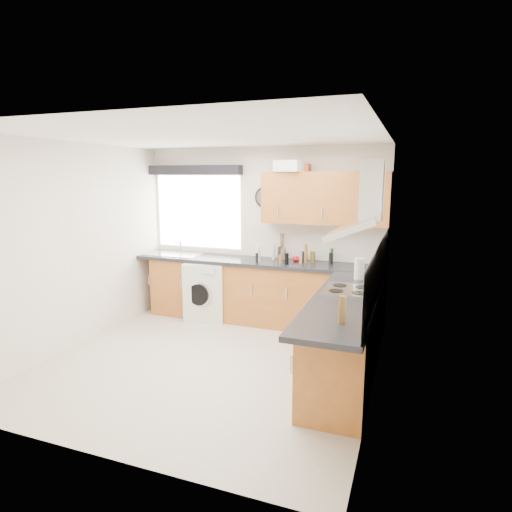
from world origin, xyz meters
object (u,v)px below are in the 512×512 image
at_px(oven, 348,334).
at_px(upper_cabinets, 325,198).
at_px(washing_machine, 208,290).
at_px(extractor_hood, 363,209).

bearing_deg(oven, upper_cabinets, 112.54).
relative_size(oven, washing_machine, 0.99).
distance_m(oven, washing_machine, 2.48).
bearing_deg(oven, washing_machine, 153.66).
height_order(extractor_hood, upper_cabinets, upper_cabinets).
height_order(upper_cabinets, washing_machine, upper_cabinets).
bearing_deg(washing_machine, oven, -37.27).
bearing_deg(upper_cabinets, oven, -67.46).
distance_m(extractor_hood, upper_cabinets, 1.48).
bearing_deg(upper_cabinets, extractor_hood, -63.87).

